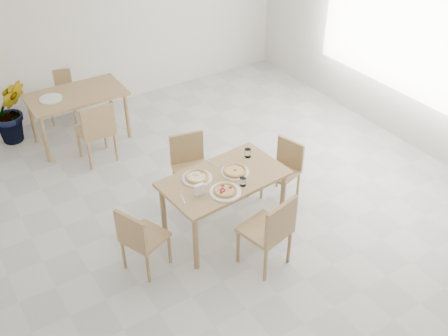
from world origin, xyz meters
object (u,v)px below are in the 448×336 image
napkin_holder (199,190)px  chair_back_n (60,92)px  plate_mushroom (197,178)px  pizza_mushroom (197,177)px  tumbler_b (243,182)px  second_table (77,100)px  plate_empty (51,99)px  plate_pepperoni (225,192)px  chair_west (139,237)px  chair_back_s (97,129)px  chair_north (190,163)px  chair_east (285,166)px  potted_plant (10,111)px  pizza_pepperoni (225,190)px  pizza_margherita (235,171)px  main_table (224,184)px  tumbler_a (248,153)px  chair_south (271,229)px  plate_margherita (235,172)px

napkin_holder → chair_back_n: napkin_holder is taller
plate_mushroom → pizza_mushroom: bearing=0.0°
tumbler_b → second_table: 3.13m
pizza_mushroom → plate_empty: (-0.76, 2.69, -0.02)m
plate_mushroom → plate_pepperoni: 0.39m
chair_west → chair_back_n: size_ratio=1.04×
chair_back_s → chair_north: bearing=115.7°
chair_east → potted_plant: 4.03m
napkin_holder → plate_empty: size_ratio=0.42×
pizza_pepperoni → pizza_margherita: bearing=40.6°
chair_east → chair_west: bearing=-99.1°
plate_pepperoni → pizza_margherita: bearing=40.6°
napkin_holder → second_table: size_ratio=0.10×
chair_north → chair_back_n: size_ratio=1.10×
plate_empty → plate_mushroom: bearing=-74.3°
main_table → tumbler_a: bearing=18.6°
second_table → plate_empty: size_ratio=4.30×
plate_empty → second_table: bearing=-3.5°
chair_south → second_table: (-0.77, 3.56, 0.13)m
second_table → pizza_mushroom: bearing=-80.8°
chair_east → tumbler_b: 1.03m
pizza_pepperoni → tumbler_a: 0.73m
tumbler_a → plate_empty: size_ratio=0.32×
pizza_margherita → napkin_holder: (-0.53, -0.12, 0.03)m
chair_west → plate_margherita: 1.26m
plate_margherita → pizza_mushroom: size_ratio=0.90×
plate_margherita → napkin_holder: napkin_holder is taller
chair_south → tumbler_a: (0.36, 0.95, 0.27)m
chair_south → plate_mushroom: 0.98m
plate_pepperoni → tumbler_a: (0.59, 0.43, 0.04)m
chair_south → tumbler_a: size_ratio=9.16×
plate_mushroom → chair_back_s: bearing=101.7°
plate_pepperoni → chair_south: bearing=-66.5°
chair_back_n → chair_north: bearing=-56.3°
chair_east → plate_empty: (-2.00, 2.68, 0.32)m
pizza_mushroom → plate_empty: bearing=105.7°
plate_margherita → pizza_margherita: bearing=135.0°
chair_back_s → plate_empty: 0.83m
pizza_margherita → plate_empty: (-1.17, 2.82, -0.02)m
chair_west → napkin_holder: (0.70, -0.04, 0.34)m
plate_mushroom → second_table: (-0.41, 2.67, -0.10)m
tumbler_a → chair_back_s: chair_back_s is taller
plate_margherita → plate_mushroom: (-0.41, 0.13, 0.00)m
chair_west → plate_pepperoni: size_ratio=2.41×
chair_east → potted_plant: (-2.49, 3.17, 0.04)m
chair_back_n → potted_plant: bearing=-142.0°
plate_margherita → tumbler_a: size_ratio=3.18×
chair_north → second_table: size_ratio=0.63×
pizza_margherita → main_table: bearing=-179.7°
chair_west → pizza_pepperoni: chair_west is taller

